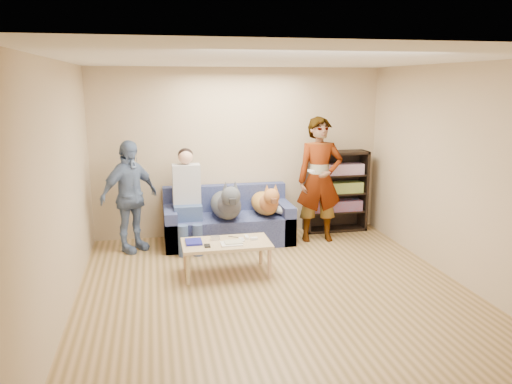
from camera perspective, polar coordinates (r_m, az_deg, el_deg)
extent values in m
plane|color=brown|center=(5.79, 2.47, -11.76)|extent=(5.00, 5.00, 0.00)
plane|color=white|center=(5.29, 2.74, 14.88)|extent=(5.00, 5.00, 0.00)
plane|color=tan|center=(7.81, -1.95, 4.53)|extent=(4.50, 0.00, 4.50)
plane|color=tan|center=(3.12, 14.12, -8.07)|extent=(4.50, 0.00, 4.50)
plane|color=tan|center=(5.31, -21.63, -0.11)|extent=(0.00, 5.00, 5.00)
plane|color=tan|center=(6.33, 22.76, 1.70)|extent=(0.00, 5.00, 5.00)
ellipsoid|color=#A5A4A9|center=(7.53, 3.40, -2.05)|extent=(0.38, 0.32, 0.13)
imported|color=gray|center=(7.55, 7.28, 1.38)|extent=(0.73, 0.52, 1.88)
imported|color=#6777A5|center=(7.25, -14.27, -0.51)|extent=(0.97, 0.89, 1.59)
cube|color=white|center=(7.27, 6.33, 2.39)|extent=(0.07, 0.13, 0.03)
cube|color=navy|center=(6.28, -7.13, -5.67)|extent=(0.20, 0.26, 0.03)
cube|color=silver|center=(6.19, -2.84, -5.91)|extent=(0.26, 0.20, 0.02)
cube|color=#BEB898|center=(6.20, -2.59, -5.72)|extent=(0.22, 0.17, 0.01)
cube|color=#AFAFB3|center=(6.37, -4.67, -5.24)|extent=(0.11, 0.06, 0.05)
cube|color=white|center=(6.41, -1.08, -5.17)|extent=(0.04, 0.13, 0.03)
cube|color=white|center=(6.35, -0.23, -5.34)|extent=(0.09, 0.06, 0.03)
cylinder|color=silver|center=(6.28, -1.59, -5.58)|extent=(0.07, 0.07, 0.02)
cylinder|color=silver|center=(6.36, -1.72, -5.37)|extent=(0.07, 0.07, 0.02)
cylinder|color=orange|center=(6.12, -3.40, -6.16)|extent=(0.13, 0.06, 0.01)
cylinder|color=black|center=(6.46, -2.61, -5.14)|extent=(0.13, 0.08, 0.01)
cube|color=black|center=(6.13, -5.59, -6.13)|extent=(0.07, 0.12, 0.02)
cube|color=#515B93|center=(7.56, -3.18, -4.20)|extent=(1.90, 0.85, 0.42)
cube|color=#515B93|center=(7.78, -3.58, -0.61)|extent=(1.90, 0.18, 0.40)
cube|color=#515B93|center=(7.47, -9.74, -3.95)|extent=(0.18, 0.85, 0.58)
cube|color=#515B93|center=(7.71, 3.16, -3.26)|extent=(0.18, 0.85, 0.58)
cube|color=#3F4D8B|center=(7.34, -7.82, -2.23)|extent=(0.40, 0.38, 0.22)
cylinder|color=#435A94|center=(7.02, -8.31, -5.65)|extent=(0.14, 0.14, 0.47)
cylinder|color=#404E8D|center=(7.03, -6.68, -5.57)|extent=(0.14, 0.14, 0.47)
cube|color=#B8B7BC|center=(7.35, -7.96, 0.91)|extent=(0.40, 0.24, 0.58)
sphere|color=#E0A786|center=(7.28, -8.05, 3.99)|extent=(0.21, 0.21, 0.21)
ellipsoid|color=black|center=(7.30, -8.08, 4.26)|extent=(0.22, 0.22, 0.19)
ellipsoid|color=#46494F|center=(7.35, -3.48, -1.46)|extent=(0.44, 0.91, 0.38)
sphere|color=#4B4C55|center=(7.02, -3.11, -1.38)|extent=(0.33, 0.33, 0.33)
sphere|color=#494D53|center=(6.82, -2.90, -0.48)|extent=(0.27, 0.27, 0.27)
cube|color=black|center=(6.70, -2.73, -1.03)|extent=(0.08, 0.13, 0.08)
cone|color=#45484E|center=(6.80, -3.52, 0.69)|extent=(0.08, 0.08, 0.13)
cone|color=#50555B|center=(6.82, -2.37, 0.74)|extent=(0.08, 0.08, 0.13)
cylinder|color=#484C51|center=(7.77, -3.93, -0.99)|extent=(0.05, 0.30, 0.17)
ellipsoid|color=#B88238|center=(7.55, 0.96, -1.28)|extent=(0.38, 0.78, 0.33)
sphere|color=#A65632|center=(7.25, 1.49, -1.25)|extent=(0.28, 0.28, 0.28)
sphere|color=#C1773A|center=(7.06, 1.79, -0.52)|extent=(0.23, 0.23, 0.23)
cube|color=brown|center=(6.96, 2.01, -0.99)|extent=(0.07, 0.11, 0.07)
cone|color=#BB8639|center=(7.05, 1.25, 0.45)|extent=(0.07, 0.07, 0.11)
cone|color=#C7803C|center=(7.08, 2.25, 0.49)|extent=(0.07, 0.07, 0.11)
cylinder|color=#B57C37|center=(7.93, 0.34, -0.86)|extent=(0.04, 0.26, 0.15)
cube|color=#D2B281|center=(6.28, -3.43, -5.90)|extent=(1.10, 0.60, 0.04)
cylinder|color=#CDB57E|center=(6.07, -7.78, -8.77)|extent=(0.05, 0.05, 0.38)
cylinder|color=tan|center=(6.21, 1.55, -8.16)|extent=(0.05, 0.05, 0.38)
cylinder|color=tan|center=(6.54, -8.10, -7.20)|extent=(0.05, 0.05, 0.38)
cylinder|color=tan|center=(6.67, 0.56, -6.68)|extent=(0.05, 0.05, 0.38)
cube|color=black|center=(8.00, 5.88, -0.07)|extent=(0.04, 0.34, 1.30)
cube|color=black|center=(8.34, 12.18, 0.22)|extent=(0.04, 0.34, 1.30)
cube|color=black|center=(8.05, 9.25, 4.46)|extent=(1.00, 0.34, 0.04)
cube|color=black|center=(8.31, 8.95, -4.17)|extent=(1.00, 0.34, 0.04)
cube|color=black|center=(8.30, 8.71, 0.31)|extent=(1.00, 0.02, 1.30)
cube|color=black|center=(8.23, 9.02, -2.17)|extent=(0.94, 0.32, 0.03)
cube|color=black|center=(8.16, 9.09, -0.13)|extent=(0.94, 0.32, 0.02)
cube|color=black|center=(8.10, 9.16, 1.94)|extent=(0.94, 0.32, 0.02)
cube|color=#B23333|center=(8.19, 9.09, -1.54)|extent=(0.84, 0.24, 0.17)
cube|color=gold|center=(8.12, 9.16, 0.51)|extent=(0.84, 0.24, 0.17)
cube|color=#994C99|center=(8.07, 9.24, 2.60)|extent=(0.84, 0.24, 0.17)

